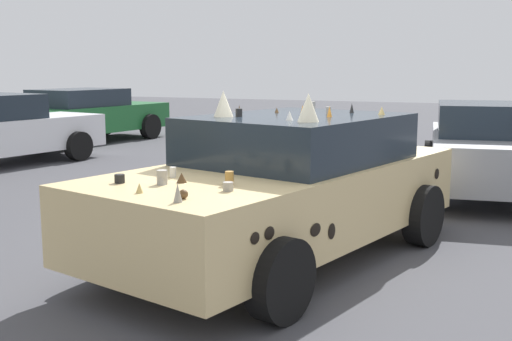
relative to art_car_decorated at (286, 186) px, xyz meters
name	(u,v)px	position (x,y,z in m)	size (l,w,h in m)	color
ground_plane	(283,258)	(-0.05, 0.01, -0.75)	(60.00, 60.00, 0.00)	#47474C
art_car_decorated	(286,186)	(0.00, 0.00, 0.00)	(4.70, 2.84, 1.72)	#D8BC7F
parked_sedan_far_left	(87,115)	(7.52, 8.45, -0.03)	(4.74, 2.43, 1.39)	#1E602D
parked_sedan_behind_right	(491,149)	(4.33, -1.70, -0.04)	(4.15, 2.41, 1.41)	gray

